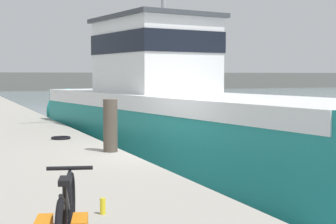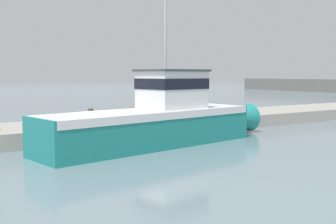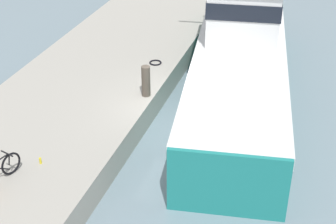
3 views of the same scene
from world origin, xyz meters
name	(u,v)px [view 1 (image 1 of 3)]	position (x,y,z in m)	size (l,w,h in m)	color
ground_plane	(168,192)	(0.00, 0.00, 0.00)	(320.00, 320.00, 0.00)	gray
far_shoreline	(168,81)	(30.00, 71.04, 1.38)	(180.00, 5.00, 2.76)	slate
fishing_boat_main	(170,110)	(1.40, 3.22, 1.48)	(5.02, 15.21, 10.71)	teal
boat_blue_far	(180,92)	(15.60, 34.02, 0.85)	(3.97, 7.02, 4.79)	teal
bicycle_touring	(65,224)	(-3.31, -5.59, 1.21)	(0.71, 1.64, 0.70)	black
mooring_post	(110,125)	(-1.19, 0.22, 1.43)	(0.29, 0.29, 1.08)	#51473D
hose_coil	(61,138)	(-1.72, 2.69, 0.92)	(0.47, 0.47, 0.06)	black
water_bottle_by_bike	(103,206)	(-2.62, -4.31, 0.98)	(0.07, 0.07, 0.19)	yellow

